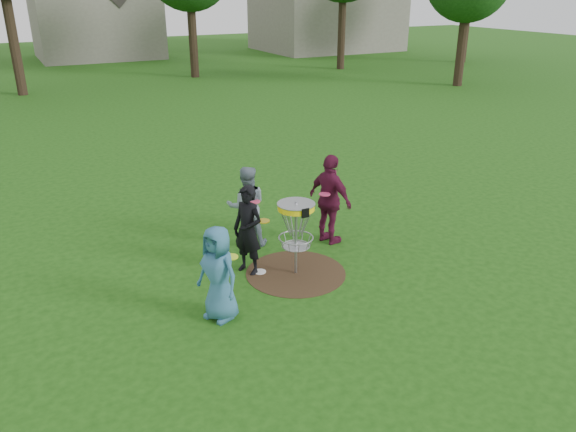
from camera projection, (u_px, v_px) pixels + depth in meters
name	position (u px, v px, depth m)	size (l,w,h in m)	color
ground	(296.00, 273.00, 10.09)	(100.00, 100.00, 0.00)	#19470F
dirt_patch	(296.00, 273.00, 10.09)	(1.80, 1.80, 0.01)	#47331E
player_blue	(218.00, 274.00, 8.47)	(0.75, 0.48, 1.52)	#32688A
player_black	(248.00, 230.00, 9.84)	(0.59, 0.39, 1.63)	black
player_grey	(247.00, 206.00, 10.92)	(0.78, 0.61, 1.61)	slate
player_maroon	(330.00, 200.00, 10.97)	(1.06, 0.44, 1.81)	#5C1532
disc_on_grass	(260.00, 272.00, 10.11)	(0.22, 0.22, 0.02)	white
disc_golf_basket	(296.00, 221.00, 9.70)	(0.66, 0.67, 1.38)	#9EA0A5
held_discs	(271.00, 216.00, 9.92)	(2.68, 2.09, 0.20)	#D1ED1A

